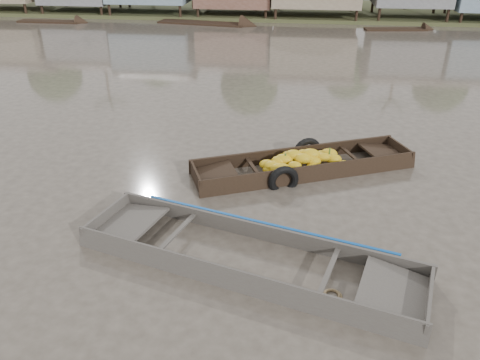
# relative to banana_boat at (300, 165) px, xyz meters

# --- Properties ---
(ground) EXTENTS (120.00, 120.00, 0.00)m
(ground) POSITION_rel_banana_boat_xyz_m (-1.75, -2.77, -0.20)
(ground) COLOR #473F36
(ground) RESTS_ON ground
(banana_boat) EXTENTS (6.45, 3.93, 0.92)m
(banana_boat) POSITION_rel_banana_boat_xyz_m (0.00, 0.00, 0.00)
(banana_boat) COLOR black
(banana_boat) RESTS_ON ground
(viewer_boat) EXTENTS (7.43, 3.80, 0.58)m
(viewer_boat) POSITION_rel_banana_boat_xyz_m (-1.00, -4.34, -0.15)
(viewer_boat) COLOR #453F3B
(viewer_boat) RESTS_ON ground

